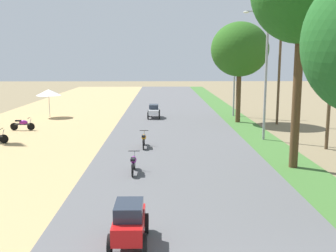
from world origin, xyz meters
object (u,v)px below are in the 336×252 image
at_px(utility_pole_near, 331,74).
at_px(motorbike_ahead_second, 133,162).
at_px(median_tree_third, 240,50).
at_px(motorbike_ahead_third, 144,139).
at_px(car_hatchback_red, 129,222).
at_px(parked_motorbike_third, 23,124).
at_px(vendor_umbrella, 49,92).
at_px(streetlamp_mid, 235,69).
at_px(utility_pole_far, 280,61).
at_px(streetlamp_near, 266,66).
at_px(car_sedan_white, 154,110).

height_order(utility_pole_near, motorbike_ahead_second, utility_pole_near).
height_order(median_tree_third, motorbike_ahead_third, median_tree_third).
height_order(car_hatchback_red, motorbike_ahead_third, car_hatchback_red).
height_order(parked_motorbike_third, vendor_umbrella, vendor_umbrella).
height_order(streetlamp_mid, utility_pole_near, utility_pole_near).
bearing_deg(median_tree_third, parked_motorbike_third, -167.70).
relative_size(car_hatchback_red, motorbike_ahead_third, 1.11).
bearing_deg(utility_pole_far, streetlamp_mid, 121.43).
distance_m(vendor_umbrella, median_tree_third, 17.25).
relative_size(streetlamp_mid, motorbike_ahead_third, 4.16).
relative_size(streetlamp_near, motorbike_ahead_second, 4.62).
distance_m(vendor_umbrella, streetlamp_near, 20.00).
distance_m(parked_motorbike_third, streetlamp_near, 17.88).
distance_m(parked_motorbike_third, motorbike_ahead_third, 10.96).
bearing_deg(utility_pole_near, streetlamp_near, 140.07).
bearing_deg(streetlamp_near, streetlamp_mid, 90.00).
bearing_deg(motorbike_ahead_third, vendor_umbrella, 125.57).
height_order(car_hatchback_red, car_sedan_white, car_hatchback_red).
xyz_separation_m(streetlamp_mid, motorbike_ahead_second, (-8.00, -18.71, -3.82)).
height_order(vendor_umbrella, car_hatchback_red, vendor_umbrella).
height_order(car_sedan_white, motorbike_ahead_second, car_sedan_white).
relative_size(streetlamp_mid, utility_pole_far, 0.76).
relative_size(streetlamp_mid, motorbike_ahead_second, 4.16).
relative_size(vendor_umbrella, streetlamp_mid, 0.34).
bearing_deg(parked_motorbike_third, motorbike_ahead_second, -51.74).
bearing_deg(motorbike_ahead_third, utility_pole_far, 39.72).
distance_m(parked_motorbike_third, car_sedan_white, 11.36).
bearing_deg(utility_pole_near, vendor_umbrella, 146.77).
bearing_deg(car_hatchback_red, car_sedan_white, 89.43).
distance_m(median_tree_third, streetlamp_near, 7.44).
xyz_separation_m(car_hatchback_red, motorbike_ahead_third, (-0.14, 12.62, -0.17)).
distance_m(median_tree_third, car_sedan_white, 9.17).
relative_size(vendor_umbrella, motorbike_ahead_second, 1.40).
relative_size(median_tree_third, motorbike_ahead_second, 4.56).
bearing_deg(median_tree_third, vendor_umbrella, 169.24).
bearing_deg(motorbike_ahead_third, utility_pole_near, -1.84).
relative_size(parked_motorbike_third, utility_pole_near, 0.21).
bearing_deg(motorbike_ahead_second, utility_pole_far, 52.80).
relative_size(utility_pole_far, car_sedan_white, 4.34).
height_order(utility_pole_near, car_hatchback_red, utility_pole_near).
height_order(streetlamp_mid, motorbike_ahead_second, streetlamp_mid).
xyz_separation_m(streetlamp_near, utility_pole_near, (3.09, -2.59, -0.38)).
xyz_separation_m(median_tree_third, streetlamp_near, (0.30, -7.33, -1.21)).
relative_size(parked_motorbike_third, median_tree_third, 0.22).
distance_m(car_sedan_white, motorbike_ahead_second, 17.47).
relative_size(median_tree_third, utility_pole_near, 0.97).
xyz_separation_m(parked_motorbike_third, utility_pole_far, (19.73, 2.81, 4.55)).
height_order(parked_motorbike_third, motorbike_ahead_third, motorbike_ahead_third).
bearing_deg(utility_pole_near, car_hatchback_red, -131.12).
bearing_deg(utility_pole_near, parked_motorbike_third, 162.60).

